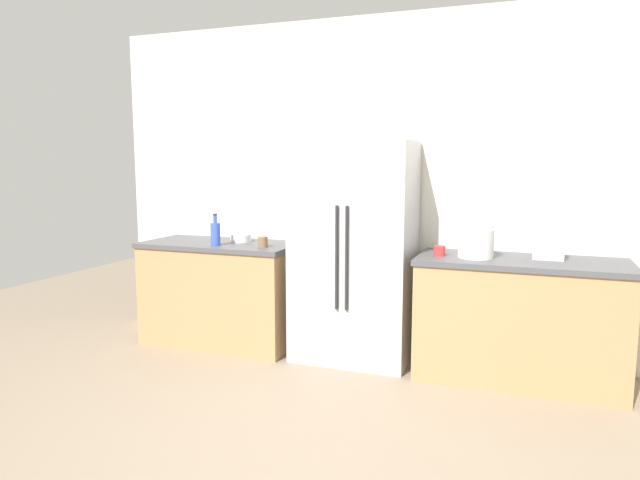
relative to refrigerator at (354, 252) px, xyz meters
name	(u,v)px	position (x,y,z in m)	size (l,w,h in m)	color
ground_plane	(304,451)	(0.21, -1.58, -0.89)	(10.32, 10.32, 0.00)	gray
kitchen_back_panel	(391,187)	(0.21, 0.37, 0.52)	(5.16, 0.10, 2.81)	silver
counter_left	(222,293)	(-1.23, -0.02, -0.43)	(1.37, 0.68, 0.91)	tan
counter_right	(519,320)	(1.29, -0.02, -0.43)	(1.50, 0.68, 0.91)	tan
refrigerator	(354,252)	(0.00, 0.00, 0.00)	(0.94, 0.63, 1.78)	#B2B5BA
toaster	(548,247)	(1.46, 0.05, 0.11)	(0.21, 0.16, 0.18)	silver
rice_cooker	(476,236)	(0.96, -0.06, 0.18)	(0.26, 0.26, 0.33)	white
bottle_a	(215,233)	(-1.16, -0.21, 0.13)	(0.08, 0.08, 0.27)	blue
cup_a	(263,242)	(-0.75, -0.15, 0.07)	(0.08, 0.08, 0.09)	brown
cup_b	(439,251)	(0.70, -0.07, 0.06)	(0.09, 0.09, 0.08)	red
bowl_a	(241,238)	(-1.07, 0.07, 0.05)	(0.18, 0.18, 0.07)	white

